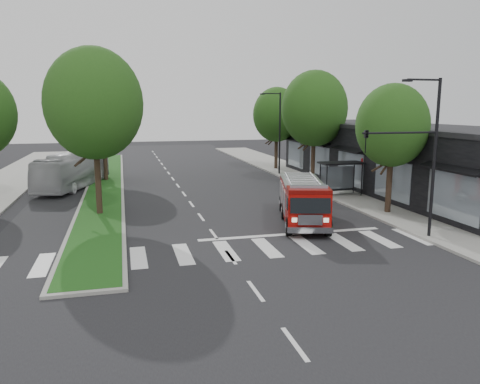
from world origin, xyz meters
name	(u,v)px	position (x,y,z in m)	size (l,w,h in m)	color
ground	(214,234)	(0.00, 0.00, 0.00)	(140.00, 140.00, 0.00)	black
sidewalk_right	(344,190)	(12.50, 10.00, 0.07)	(5.00, 80.00, 0.15)	gray
median	(106,184)	(-6.00, 18.00, 0.08)	(3.00, 50.00, 0.15)	gray
storefront_row	(396,159)	(17.00, 10.00, 2.50)	(8.00, 30.00, 5.00)	black
bus_shelter	(340,170)	(11.20, 8.15, 2.04)	(3.20, 1.60, 2.61)	black
tree_right_near	(392,126)	(11.50, 2.00, 5.51)	(4.40, 4.40, 8.05)	black
tree_right_mid	(314,109)	(11.50, 14.00, 6.49)	(5.60, 5.60, 9.72)	black
tree_right_far	(277,115)	(11.50, 24.00, 5.84)	(5.00, 5.00, 8.73)	black
tree_median_near	(94,104)	(-6.00, 6.00, 6.81)	(5.80, 5.80, 10.16)	black
tree_median_far	(103,109)	(-6.00, 20.00, 6.49)	(5.60, 5.60, 9.72)	black
streetlight_right_near	(420,148)	(9.61, -3.50, 4.67)	(4.08, 0.22, 8.00)	black
streetlight_right_far	(278,129)	(10.35, 20.00, 4.48)	(2.11, 0.20, 8.00)	black
fire_engine	(303,201)	(5.53, 1.32, 1.27)	(4.24, 7.95, 2.64)	#660705
city_bus	(73,170)	(-8.50, 17.11, 1.46)	(2.45, 10.47, 2.92)	#B8B7BC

